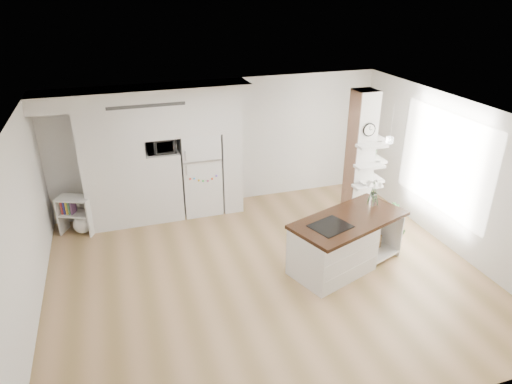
% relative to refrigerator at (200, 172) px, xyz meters
% --- Properties ---
extents(floor, '(7.00, 6.00, 0.01)m').
position_rel_refrigerator_xyz_m(floor, '(0.53, -2.68, -0.88)').
color(floor, tan).
rests_on(floor, ground).
extents(room, '(7.04, 6.04, 2.72)m').
position_rel_refrigerator_xyz_m(room, '(0.53, -2.68, 0.98)').
color(room, white).
rests_on(room, ground).
extents(cabinet_wall, '(4.00, 0.71, 2.70)m').
position_rel_refrigerator_xyz_m(cabinet_wall, '(-0.92, -0.01, 0.63)').
color(cabinet_wall, silver).
rests_on(cabinet_wall, floor).
extents(refrigerator, '(0.78, 0.69, 1.75)m').
position_rel_refrigerator_xyz_m(refrigerator, '(0.00, 0.00, 0.00)').
color(refrigerator, white).
rests_on(refrigerator, floor).
extents(column, '(0.69, 0.90, 2.70)m').
position_rel_refrigerator_xyz_m(column, '(2.90, -1.55, 0.48)').
color(column, silver).
rests_on(column, floor).
extents(window, '(0.00, 2.40, 2.40)m').
position_rel_refrigerator_xyz_m(window, '(4.00, -2.38, 0.62)').
color(window, white).
rests_on(window, room).
extents(pendant_light, '(0.12, 0.12, 0.10)m').
position_rel_refrigerator_xyz_m(pendant_light, '(2.23, -2.53, 1.24)').
color(pendant_light, white).
rests_on(pendant_light, room).
extents(kitchen_island, '(2.21, 1.58, 1.47)m').
position_rel_refrigerator_xyz_m(kitchen_island, '(1.72, -2.86, -0.40)').
color(kitchen_island, silver).
rests_on(kitchen_island, floor).
extents(bookshelf, '(0.73, 0.59, 0.75)m').
position_rel_refrigerator_xyz_m(bookshelf, '(-2.45, -0.20, -0.55)').
color(bookshelf, silver).
rests_on(bookshelf, floor).
extents(floor_plant_a, '(0.29, 0.27, 0.44)m').
position_rel_refrigerator_xyz_m(floor_plant_a, '(3.07, -2.63, -0.66)').
color(floor_plant_a, '#27632B').
rests_on(floor_plant_a, floor).
extents(floor_plant_b, '(0.28, 0.28, 0.46)m').
position_rel_refrigerator_xyz_m(floor_plant_b, '(3.52, -1.81, -0.65)').
color(floor_plant_b, '#27632B').
rests_on(floor_plant_b, floor).
extents(microwave, '(0.54, 0.37, 0.30)m').
position_rel_refrigerator_xyz_m(microwave, '(-0.75, -0.06, 0.69)').
color(microwave, '#2D2D2D').
rests_on(microwave, cabinet_wall).
extents(shelf_plant, '(0.27, 0.23, 0.30)m').
position_rel_refrigerator_xyz_m(shelf_plant, '(3.15, -1.38, 0.65)').
color(shelf_plant, '#27632B').
rests_on(shelf_plant, column).
extents(decor_bowl, '(0.22, 0.22, 0.05)m').
position_rel_refrigerator_xyz_m(decor_bowl, '(2.82, -1.78, 0.13)').
color(decor_bowl, white).
rests_on(decor_bowl, column).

